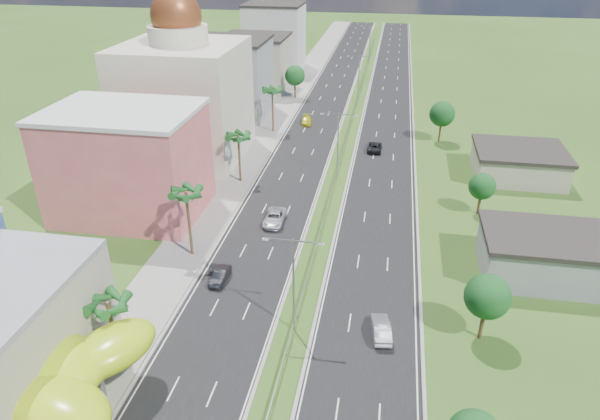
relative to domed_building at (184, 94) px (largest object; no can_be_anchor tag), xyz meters
The scene contains 30 objects.
ground 62.75m from the domed_building, 63.02° to the right, with size 500.00×500.00×0.00m, color #2D5119.
road_left 42.12m from the domed_building, 59.64° to the left, with size 11.00×260.00×0.04m, color black.
road_right 51.12m from the domed_building, 44.59° to the left, with size 11.00×260.00×0.04m, color black.
sidewalk_left 38.39m from the domed_building, 72.55° to the left, with size 7.00×260.00×0.12m, color gray.
median_guardrail 34.47m from the domed_building, 31.25° to the left, with size 0.10×216.06×0.76m.
streetlight_median_b 53.20m from the domed_building, 58.11° to the right, with size 6.04×0.25×11.00m.
streetlight_median_c 28.81m from the domed_building, 10.12° to the right, with size 6.04×0.25×11.00m.
streetlight_median_d 49.04m from the domed_building, 55.01° to the left, with size 6.04×0.25×11.00m.
streetlight_median_e 89.61m from the domed_building, 71.77° to the left, with size 6.04×0.25×11.00m.
lime_canopy 59.88m from the domed_building, 82.28° to the right, with size 18.00×15.00×7.40m.
pink_shophouse 23.32m from the domed_building, 90.00° to the right, with size 20.00×15.00×15.00m, color #D15564.
domed_building is the anchor object (origin of this frame).
midrise_grey 25.24m from the domed_building, 87.71° to the left, with size 16.00×15.00×16.00m, color gray.
midrise_beige 47.26m from the domed_building, 88.78° to the left, with size 16.00×15.00×13.00m, color #BCB49B.
midrise_white 70.05m from the domed_building, 89.18° to the left, with size 16.00×15.00×18.00m, color silver.
shed_near 64.14m from the domed_building, 28.18° to the right, with size 15.00×10.00×5.00m, color gray.
shed_far 58.72m from the domed_building, ahead, with size 14.00×12.00×4.40m, color #BCB49B.
palm_tree_b 54.62m from the domed_building, 76.73° to the right, with size 3.60×3.60×8.10m.
palm_tree_c 35.40m from the domed_building, 69.25° to the right, with size 3.60×3.60×9.60m.
palm_tree_d 16.46m from the domed_building, 38.66° to the right, with size 3.60×3.60×8.60m.
palm_tree_e 19.76m from the domed_building, 50.19° to the left, with size 3.60×3.60×9.40m.
leafy_tree_lfar 42.30m from the domed_building, 72.65° to the left, with size 4.90×4.90×8.05m.
leafy_tree_rb 64.00m from the domed_building, 42.46° to the right, with size 4.55×4.55×7.47m.
leafy_tree_rc 52.67m from the domed_building, 16.70° to the right, with size 3.85×3.85×6.33m.
leafy_tree_rd 48.73m from the domed_building, 18.06° to the left, with size 4.90×4.90×8.05m.
car_dark_left 43.31m from the domed_building, 64.90° to the right, with size 1.50×4.30×1.42m, color black.
car_silver_mid_left 32.98m from the domed_building, 47.44° to the right, with size 2.70×5.86×1.63m, color #B1B3B9.
car_yellow_far_left 30.06m from the domed_building, 48.86° to the left, with size 2.04×5.01×1.45m, color gold.
car_silver_right 58.71m from the domed_building, 50.17° to the right, with size 1.73×4.96×1.64m, color #9FA1A7.
car_dark_far_right 36.16m from the domed_building, 12.92° to the left, with size 2.50×5.42×1.51m, color black.
Camera 1 is at (8.18, -32.94, 37.13)m, focal length 32.00 mm.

